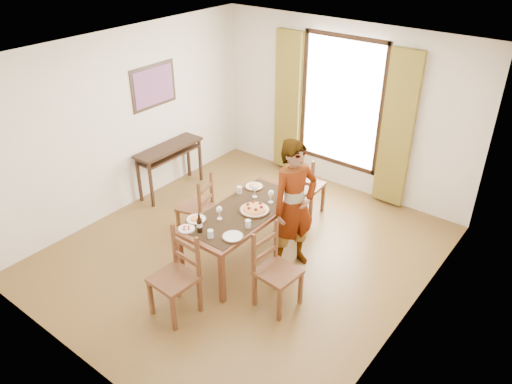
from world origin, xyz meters
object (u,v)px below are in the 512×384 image
Objects in this scene: console_table at (169,153)px; man at (294,206)px; pasta_platter at (255,208)px; dining_table at (243,215)px.

console_table is 2.71m from man.
man reaches higher than pasta_platter.
console_table is 0.68× the size of dining_table.
console_table is 2.32m from pasta_platter.
console_table is 2.23m from dining_table.
pasta_platter is at bearing 33.43° from dining_table.
console_table reaches higher than dining_table.
console_table is at bearing 102.38° from man.
man is (0.57, 0.32, 0.20)m from dining_table.
man reaches higher than console_table.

